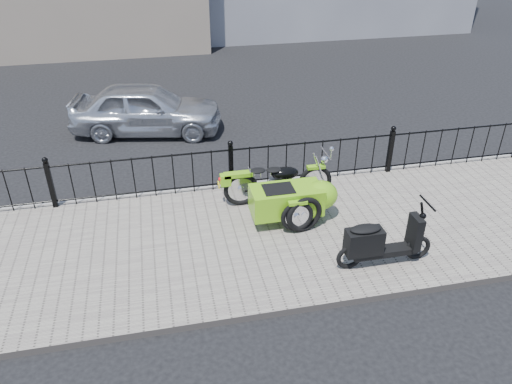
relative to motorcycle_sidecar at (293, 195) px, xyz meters
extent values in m
plane|color=black|center=(-0.95, 0.01, -0.59)|extent=(120.00, 120.00, 0.00)
cube|color=slate|center=(-0.95, -0.49, -0.53)|extent=(30.00, 3.80, 0.12)
cube|color=gray|center=(-0.95, 1.45, -0.53)|extent=(30.00, 0.10, 0.12)
cylinder|color=black|center=(-0.95, 1.31, 0.40)|extent=(14.00, 0.04, 0.04)
cylinder|color=black|center=(-0.95, 1.31, -0.35)|extent=(14.00, 0.04, 0.04)
cube|color=black|center=(-4.45, 1.31, 0.01)|extent=(0.09, 0.09, 0.96)
sphere|color=black|center=(-4.45, 1.31, 0.55)|extent=(0.11, 0.11, 0.11)
cube|color=black|center=(-0.95, 1.31, 0.01)|extent=(0.09, 0.09, 0.96)
sphere|color=black|center=(-0.95, 1.31, 0.55)|extent=(0.11, 0.11, 0.11)
cube|color=black|center=(2.55, 1.31, 0.01)|extent=(0.09, 0.09, 0.96)
sphere|color=black|center=(2.55, 1.31, 0.55)|extent=(0.11, 0.11, 0.11)
torus|color=black|center=(0.62, 0.61, -0.13)|extent=(0.69, 0.09, 0.69)
torus|color=black|center=(-0.88, 0.61, -0.13)|extent=(0.69, 0.09, 0.69)
torus|color=black|center=(-0.08, -0.53, -0.13)|extent=(0.60, 0.08, 0.60)
cube|color=gray|center=(-0.13, 0.61, -0.11)|extent=(0.34, 0.22, 0.24)
cylinder|color=black|center=(-0.13, 0.61, -0.18)|extent=(1.40, 0.04, 0.04)
ellipsoid|color=black|center=(-0.01, 0.61, 0.13)|extent=(0.54, 0.29, 0.26)
cylinder|color=silver|center=(0.80, 0.61, 0.49)|extent=(0.03, 0.56, 0.03)
cylinder|color=silver|center=(0.68, 0.61, 0.18)|extent=(0.25, 0.04, 0.59)
sphere|color=silver|center=(0.78, 0.61, 0.35)|extent=(0.15, 0.15, 0.15)
cube|color=#71BD17|center=(0.62, 0.61, 0.20)|extent=(0.36, 0.12, 0.06)
cube|color=#71BD17|center=(-0.93, 0.61, 0.21)|extent=(0.55, 0.16, 0.08)
ellipsoid|color=black|center=(-0.23, 0.61, 0.23)|extent=(0.31, 0.22, 0.08)
ellipsoid|color=black|center=(-0.55, 0.61, 0.25)|extent=(0.31, 0.22, 0.08)
sphere|color=red|center=(-1.28, 0.61, 0.15)|extent=(0.07, 0.07, 0.07)
cube|color=yellow|center=(-1.30, 0.71, -0.03)|extent=(0.02, 0.14, 0.10)
cube|color=#71BD17|center=(-0.18, -0.14, 0.00)|extent=(1.30, 0.62, 0.50)
ellipsoid|color=#71BD17|center=(0.47, -0.14, 0.02)|extent=(0.65, 0.60, 0.54)
cube|color=black|center=(-0.33, -0.14, 0.23)|extent=(0.55, 0.43, 0.06)
cube|color=#71BD17|center=(-0.08, -0.53, 0.16)|extent=(0.34, 0.11, 0.06)
torus|color=black|center=(1.68, -1.67, -0.25)|extent=(0.45, 0.08, 0.45)
torus|color=black|center=(0.48, -1.67, -0.25)|extent=(0.45, 0.08, 0.45)
cube|color=black|center=(1.08, -1.67, -0.23)|extent=(1.09, 0.24, 0.11)
cube|color=black|center=(0.70, -1.67, 0.02)|extent=(0.60, 0.28, 0.44)
ellipsoid|color=black|center=(0.70, -1.67, 0.27)|extent=(0.51, 0.26, 0.10)
cube|color=black|center=(1.57, -1.67, 0.07)|extent=(0.13, 0.33, 0.60)
cylinder|color=black|center=(1.65, -1.67, 0.40)|extent=(0.17, 0.04, 0.49)
cylinder|color=black|center=(1.69, -1.67, 0.62)|extent=(0.03, 0.48, 0.03)
torus|color=black|center=(0.06, -0.51, -0.12)|extent=(0.71, 0.24, 0.70)
imported|color=silver|center=(-2.57, 4.86, 0.06)|extent=(4.05, 2.25, 1.30)
camera|label=1|loc=(-2.34, -7.60, 4.77)|focal=35.00mm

